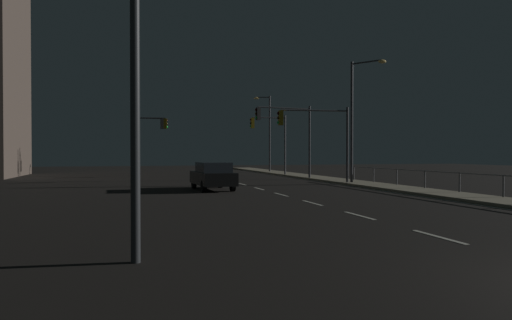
% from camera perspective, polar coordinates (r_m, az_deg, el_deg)
% --- Properties ---
extents(ground_plane, '(112.00, 112.00, 0.00)m').
position_cam_1_polar(ground_plane, '(23.35, 2.76, -4.26)').
color(ground_plane, black).
rests_on(ground_plane, ground).
extents(sidewalk_right, '(2.43, 77.00, 0.14)m').
position_cam_1_polar(sidewalk_right, '(26.72, 18.36, -3.51)').
color(sidewalk_right, gray).
rests_on(sidewalk_right, ground).
extents(lane_markings_center, '(0.14, 50.00, 0.01)m').
position_cam_1_polar(lane_markings_center, '(26.68, 0.37, -3.61)').
color(lane_markings_center, silver).
rests_on(lane_markings_center, ground).
extents(lane_edge_line, '(0.14, 53.00, 0.01)m').
position_cam_1_polar(lane_edge_line, '(30.30, 10.73, -3.10)').
color(lane_edge_line, silver).
rests_on(lane_edge_line, ground).
extents(car, '(2.02, 4.48, 1.57)m').
position_cam_1_polar(car, '(25.90, -5.45, -1.94)').
color(car, black).
rests_on(car, ground).
extents(traffic_light_near_right, '(3.45, 0.34, 5.47)m').
position_cam_1_polar(traffic_light_near_right, '(41.81, 1.80, 3.42)').
color(traffic_light_near_right, '#4C4C51').
rests_on(traffic_light_near_right, sidewalk_right).
extents(traffic_light_near_left, '(2.91, 0.55, 5.64)m').
position_cam_1_polar(traffic_light_near_left, '(43.62, -13.16, 3.21)').
color(traffic_light_near_left, '#38383D').
rests_on(traffic_light_near_left, ground).
extents(traffic_light_far_center, '(4.78, 0.86, 5.72)m').
position_cam_1_polar(traffic_light_far_center, '(35.63, 3.90, 4.26)').
color(traffic_light_far_center, '#38383D').
rests_on(traffic_light_far_center, sidewalk_right).
extents(traffic_light_far_left, '(3.08, 0.40, 5.69)m').
position_cam_1_polar(traffic_light_far_left, '(44.53, -13.62, 3.21)').
color(traffic_light_far_left, '#38383D').
rests_on(traffic_light_far_left, ground).
extents(traffic_light_far_right, '(4.88, 0.75, 5.02)m').
position_cam_1_polar(traffic_light_far_right, '(30.36, 7.52, 3.96)').
color(traffic_light_far_right, '#38383D').
rests_on(traffic_light_far_right, sidewalk_right).
extents(street_lamp_across_street, '(1.74, 0.73, 8.18)m').
position_cam_1_polar(street_lamp_across_street, '(49.45, 1.45, 4.19)').
color(street_lamp_across_street, '#38383D').
rests_on(street_lamp_across_street, sidewalk_right).
extents(street_lamp_far_end, '(1.57, 0.83, 6.57)m').
position_cam_1_polar(street_lamp_far_end, '(9.19, -13.41, 12.76)').
color(street_lamp_far_end, '#2D3033').
rests_on(street_lamp_far_end, ground).
extents(street_lamp_mid_block, '(1.60, 2.02, 8.09)m').
position_cam_1_polar(street_lamp_mid_block, '(31.22, 12.54, 6.17)').
color(street_lamp_mid_block, '#38383D').
rests_on(street_lamp_mid_block, sidewalk_right).
extents(barrier_fence, '(0.09, 27.73, 0.98)m').
position_cam_1_polar(barrier_fence, '(22.93, 28.59, -2.27)').
color(barrier_fence, '#59595E').
rests_on(barrier_fence, sidewalk_right).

